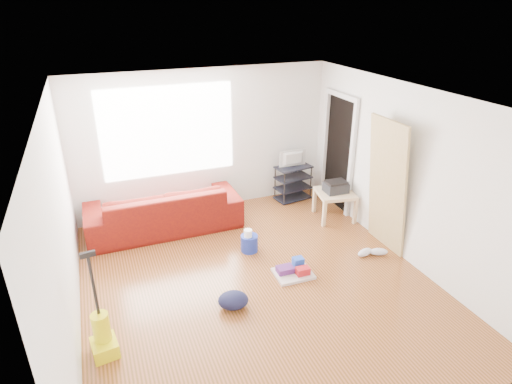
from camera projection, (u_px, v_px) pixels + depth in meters
name	position (u px, v px, depth m)	size (l,w,h in m)	color
room	(258.00, 193.00, 5.45)	(4.51, 5.01, 2.51)	brown
sofa	(166.00, 228.00, 7.18)	(2.48, 0.97, 0.72)	#4A090C
tv_stand	(293.00, 182.00, 8.10)	(0.71, 0.47, 0.66)	black
tv	(294.00, 159.00, 7.90)	(0.53, 0.07, 0.30)	black
side_table	(335.00, 196.00, 7.36)	(0.71, 0.71, 0.50)	tan
printer	(336.00, 187.00, 7.29)	(0.39, 0.31, 0.20)	black
bucket	(249.00, 250.00, 6.54)	(0.26, 0.26, 0.26)	#192C9C
toilet_paper	(248.00, 241.00, 6.44)	(0.12, 0.12, 0.11)	white
cleaning_tray	(294.00, 271.00, 5.96)	(0.53, 0.43, 0.19)	beige
backpack	(233.00, 307.00, 5.34)	(0.38, 0.30, 0.21)	black
sneakers	(372.00, 252.00, 6.40)	(0.50, 0.25, 0.11)	silver
vacuum	(103.00, 336.00, 4.57)	(0.30, 0.33, 1.25)	yellow
door_panel	(379.00, 245.00, 6.68)	(0.04, 0.81, 2.03)	#A78E4B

